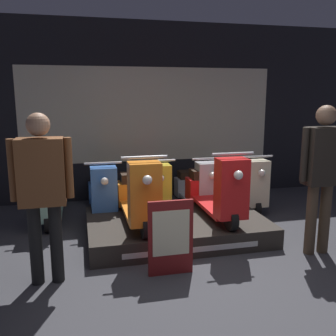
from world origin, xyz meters
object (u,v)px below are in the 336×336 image
at_px(scooter_backrow_2, 151,191).
at_px(price_sign_board, 171,238).
at_px(scooter_backrow_3, 198,188).
at_px(person_right_browsing, 322,168).
at_px(scooter_backrow_0, 50,197).
at_px(scooter_display_right, 216,191).
at_px(scooter_backrow_1, 102,194).
at_px(person_left_browsing, 42,184).
at_px(scooter_display_left, 138,196).
at_px(scooter_backrow_4, 241,186).

height_order(scooter_backrow_2, price_sign_board, scooter_backrow_2).
distance_m(scooter_backrow_3, person_right_browsing, 2.31).
bearing_deg(scooter_backrow_0, price_sign_board, -57.27).
bearing_deg(price_sign_board, scooter_display_right, 48.06).
relative_size(scooter_display_right, price_sign_board, 1.96).
xyz_separation_m(scooter_backrow_1, scooter_backrow_2, (0.79, 0.00, 0.00)).
xyz_separation_m(person_left_browsing, person_right_browsing, (3.16, 0.00, 0.02)).
relative_size(scooter_display_right, scooter_backrow_1, 1.00).
distance_m(scooter_backrow_3, person_left_browsing, 3.12).
xyz_separation_m(scooter_display_left, person_left_browsing, (-1.09, -0.84, 0.42)).
xyz_separation_m(scooter_display_left, scooter_backrow_2, (0.40, 1.18, -0.26)).
bearing_deg(scooter_display_left, person_left_browsing, -142.13).
xyz_separation_m(scooter_backrow_0, person_right_browsing, (3.26, -2.02, 0.70)).
bearing_deg(scooter_backrow_3, scooter_backrow_2, 180.00).
height_order(scooter_display_right, person_right_browsing, person_right_browsing).
relative_size(scooter_backrow_0, price_sign_board, 1.96).
height_order(scooter_backrow_0, scooter_backrow_3, same).
bearing_deg(scooter_display_right, scooter_backrow_1, 141.29).
xyz_separation_m(scooter_backrow_2, scooter_backrow_4, (1.59, 0.00, 0.00)).
distance_m(scooter_backrow_0, person_right_browsing, 3.90).
relative_size(scooter_backrow_0, scooter_backrow_3, 1.00).
distance_m(scooter_backrow_4, price_sign_board, 2.80).
distance_m(scooter_backrow_0, scooter_backrow_2, 1.59).
distance_m(scooter_display_right, person_left_browsing, 2.36).
bearing_deg(scooter_backrow_4, scooter_backrow_1, 180.00).
height_order(scooter_display_right, scooter_backrow_4, scooter_display_right).
bearing_deg(person_left_browsing, scooter_display_left, 37.87).
height_order(scooter_backrow_3, person_right_browsing, person_right_browsing).
bearing_deg(scooter_display_left, scooter_backrow_0, 135.25).
distance_m(scooter_display_right, price_sign_board, 1.33).
bearing_deg(scooter_backrow_2, scooter_backrow_4, 0.00).
distance_m(scooter_backrow_1, scooter_backrow_4, 2.38).
bearing_deg(scooter_backrow_3, person_right_browsing, -66.46).
xyz_separation_m(scooter_display_right, scooter_backrow_1, (-1.47, 1.18, -0.26)).
bearing_deg(scooter_backrow_4, person_left_browsing, -146.72).
bearing_deg(scooter_backrow_0, scooter_display_right, -27.47).
bearing_deg(person_left_browsing, scooter_backrow_2, 53.61).
xyz_separation_m(scooter_display_right, scooter_backrow_3, (0.12, 1.18, -0.26)).
height_order(scooter_backrow_0, price_sign_board, scooter_backrow_0).
height_order(scooter_backrow_0, scooter_backrow_4, same).
distance_m(scooter_backrow_1, scooter_backrow_3, 1.59).
bearing_deg(scooter_display_left, scooter_backrow_4, 30.55).
xyz_separation_m(scooter_backrow_3, price_sign_board, (-1.00, -2.15, 0.06)).
xyz_separation_m(scooter_backrow_2, price_sign_board, (-0.21, -2.15, 0.06)).
height_order(scooter_display_right, scooter_backrow_1, scooter_display_right).
bearing_deg(scooter_backrow_4, scooter_display_right, -127.93).
distance_m(scooter_backrow_2, scooter_backrow_3, 0.79).
height_order(scooter_backrow_1, person_right_browsing, person_right_browsing).
bearing_deg(scooter_backrow_2, scooter_backrow_1, 180.00).
relative_size(person_left_browsing, price_sign_board, 2.11).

